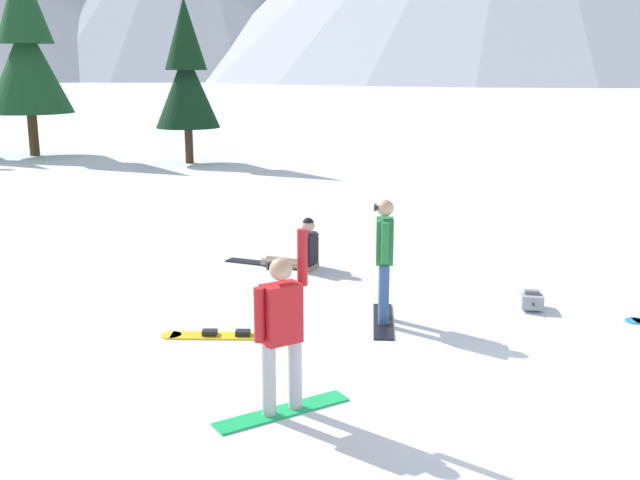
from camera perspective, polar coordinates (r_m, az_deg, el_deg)
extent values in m
plane|color=silver|center=(8.86, 17.07, -11.90)|extent=(800.00, 800.00, 0.00)
cube|color=#19B259|center=(8.34, -2.86, -12.84)|extent=(1.52, 0.94, 0.02)
cylinder|color=#B7B7BC|center=(8.10, -3.89, -10.53)|extent=(0.15, 0.15, 0.78)
cylinder|color=#B7B7BC|center=(8.25, -1.90, -10.07)|extent=(0.15, 0.15, 0.78)
cube|color=red|center=(7.92, -2.95, -5.57)|extent=(0.46, 0.39, 0.64)
cylinder|color=red|center=(7.79, -4.63, -5.68)|extent=(0.11, 0.11, 0.58)
cylinder|color=red|center=(7.88, -1.34, -1.33)|extent=(0.11, 0.11, 0.60)
sphere|color=tan|center=(7.78, -2.99, -2.22)|extent=(0.24, 0.24, 0.24)
cube|color=black|center=(7.89, -3.48, -1.92)|extent=(0.17, 0.11, 0.08)
cube|color=black|center=(11.10, 4.80, -6.12)|extent=(0.54, 1.58, 0.02)
cylinder|color=#335184|center=(10.81, 4.85, -4.16)|extent=(0.15, 0.15, 0.87)
cylinder|color=#335184|center=(11.11, 4.83, -3.67)|extent=(0.15, 0.15, 0.87)
cube|color=#237238|center=(10.77, 4.92, -0.06)|extent=(0.30, 0.43, 0.63)
cylinder|color=#237238|center=(10.51, 4.94, -0.24)|extent=(0.11, 0.11, 0.58)
cylinder|color=#237238|center=(11.01, 4.90, 0.38)|extent=(0.11, 0.11, 0.58)
sphere|color=tan|center=(10.67, 4.97, 2.43)|extent=(0.24, 0.24, 0.24)
cube|color=black|center=(10.66, 4.22, 2.50)|extent=(0.07, 0.17, 0.08)
cube|color=gray|center=(13.83, -0.89, -2.02)|extent=(0.42, 0.45, 0.10)
cylinder|color=gray|center=(13.94, -2.94, -1.81)|extent=(0.77, 0.51, 0.14)
cylinder|color=gray|center=(14.12, -2.58, -1.62)|extent=(0.77, 0.51, 0.14)
cube|color=black|center=(14.22, -4.21, -1.79)|extent=(1.50, 1.00, 0.02)
cube|color=black|center=(13.75, -0.89, -0.71)|extent=(0.40, 0.47, 0.55)
cylinder|color=black|center=(13.51, -1.34, -0.88)|extent=(0.11, 0.11, 0.52)
cylinder|color=black|center=(13.98, -0.46, -0.40)|extent=(0.11, 0.11, 0.52)
sphere|color=tan|center=(13.65, -0.90, 1.08)|extent=(0.24, 0.24, 0.24)
sphere|color=black|center=(13.64, -0.90, 1.28)|extent=(0.20, 0.20, 0.20)
cylinder|color=#1E8CD8|center=(11.98, 22.66, -5.67)|extent=(0.26, 0.26, 0.02)
cube|color=yellow|center=(10.56, -7.10, -7.21)|extent=(1.56, 0.47, 0.02)
cylinder|color=yellow|center=(10.70, -11.20, -7.09)|extent=(0.31, 0.31, 0.02)
cylinder|color=yellow|center=(10.47, -2.91, -7.29)|extent=(0.31, 0.31, 0.02)
cube|color=black|center=(10.58, -8.35, -6.94)|extent=(0.22, 0.16, 0.07)
cube|color=black|center=(10.51, -5.86, -7.00)|extent=(0.22, 0.16, 0.07)
cube|color=gray|center=(12.03, 15.75, -4.49)|extent=(0.44, 0.53, 0.25)
cube|color=slate|center=(12.07, 15.76, -3.83)|extent=(0.27, 0.26, 0.08)
cylinder|color=black|center=(11.79, 15.85, -4.71)|extent=(0.04, 0.12, 0.02)
cylinder|color=#472D19|center=(33.43, -20.88, 7.48)|extent=(0.40, 0.40, 1.75)
cone|color=#194723|center=(33.31, -21.26, 12.15)|extent=(3.42, 3.42, 3.72)
cylinder|color=#472D19|center=(29.29, -9.88, 7.07)|extent=(0.31, 0.31, 1.35)
cone|color=black|center=(29.15, -10.05, 11.20)|extent=(2.41, 2.41, 2.87)
cone|color=black|center=(29.16, -10.21, 15.14)|extent=(1.57, 1.57, 2.63)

